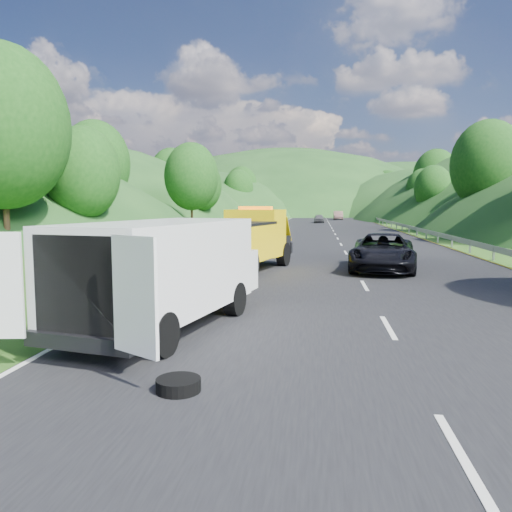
# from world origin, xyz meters

# --- Properties ---
(ground) EXTENTS (320.00, 320.00, 0.00)m
(ground) POSITION_xyz_m (0.00, 0.00, 0.00)
(ground) COLOR #38661E
(ground) RESTS_ON ground
(road_surface) EXTENTS (14.00, 200.00, 0.02)m
(road_surface) POSITION_xyz_m (3.00, 40.00, 0.01)
(road_surface) COLOR black
(road_surface) RESTS_ON ground
(guardrail) EXTENTS (0.06, 140.00, 1.52)m
(guardrail) POSITION_xyz_m (10.30, 52.50, 0.00)
(guardrail) COLOR gray
(guardrail) RESTS_ON ground
(tree_line_left) EXTENTS (14.00, 140.00, 14.00)m
(tree_line_left) POSITION_xyz_m (-19.00, 60.00, 0.00)
(tree_line_left) COLOR #255619
(tree_line_left) RESTS_ON ground
(tree_line_right) EXTENTS (14.00, 140.00, 14.00)m
(tree_line_right) POSITION_xyz_m (23.00, 60.00, 0.00)
(tree_line_right) COLOR #255619
(tree_line_right) RESTS_ON ground
(hills_backdrop) EXTENTS (201.00, 288.60, 44.00)m
(hills_backdrop) POSITION_xyz_m (6.50, 134.70, 0.00)
(hills_backdrop) COLOR #2D5B23
(hills_backdrop) RESTS_ON ground
(tow_truck) EXTENTS (3.74, 6.82, 2.78)m
(tow_truck) POSITION_xyz_m (-1.72, 7.49, 1.36)
(tow_truck) COLOR black
(tow_truck) RESTS_ON ground
(white_van) EXTENTS (4.42, 7.48, 2.49)m
(white_van) POSITION_xyz_m (-2.11, -2.69, 1.41)
(white_van) COLOR black
(white_van) RESTS_ON ground
(woman) EXTENTS (0.68, 0.72, 1.59)m
(woman) POSITION_xyz_m (-3.76, 1.39, 0.00)
(woman) COLOR silver
(woman) RESTS_ON ground
(child) EXTENTS (0.66, 0.65, 1.07)m
(child) POSITION_xyz_m (-1.47, -0.61, 0.00)
(child) COLOR #B2B963
(child) RESTS_ON ground
(worker) EXTENTS (1.09, 0.67, 1.62)m
(worker) POSITION_xyz_m (-2.13, -4.75, 0.00)
(worker) COLOR black
(worker) RESTS_ON ground
(suitcase) EXTENTS (0.37, 0.26, 0.55)m
(suitcase) POSITION_xyz_m (-5.03, -0.41, 0.28)
(suitcase) COLOR brown
(suitcase) RESTS_ON ground
(spare_tire) EXTENTS (0.69, 0.69, 0.20)m
(spare_tire) POSITION_xyz_m (-0.76, -6.47, 0.00)
(spare_tire) COLOR black
(spare_tire) RESTS_ON ground
(passing_suv) EXTENTS (3.41, 6.04, 1.59)m
(passing_suv) POSITION_xyz_m (4.15, 8.29, 0.00)
(passing_suv) COLOR black
(passing_suv) RESTS_ON ground
(dist_car_a) EXTENTS (1.55, 3.85, 1.31)m
(dist_car_a) POSITION_xyz_m (1.53, 62.40, 0.00)
(dist_car_a) COLOR #424146
(dist_car_a) RESTS_ON ground
(dist_car_b) EXTENTS (1.64, 4.71, 1.55)m
(dist_car_b) POSITION_xyz_m (5.02, 77.90, 0.00)
(dist_car_b) COLOR brown
(dist_car_b) RESTS_ON ground
(dist_car_c) EXTENTS (1.96, 4.81, 1.40)m
(dist_car_c) POSITION_xyz_m (3.55, 92.91, 0.00)
(dist_car_c) COLOR #AE576C
(dist_car_c) RESTS_ON ground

